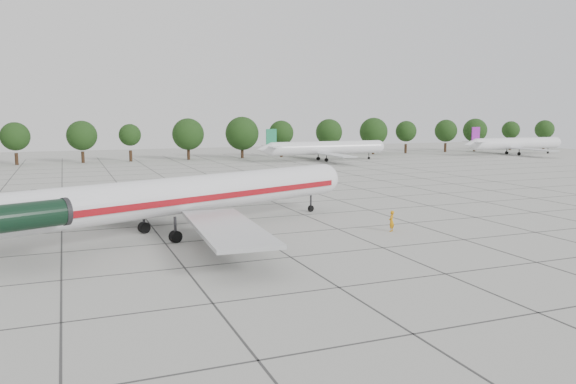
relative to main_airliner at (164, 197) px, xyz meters
The scene contains 7 objects.
ground 8.74m from the main_airliner, 19.98° to the right, with size 260.00×260.00×0.00m, color #A5A59E.
apron_joints 14.81m from the main_airliner, 58.53° to the left, with size 170.00×170.00×0.02m, color #383838.
main_airliner is the anchor object (origin of this frame).
ground_crew 20.49m from the main_airliner, 15.67° to the right, with size 0.70×0.46×1.92m, color #CB800B.
bg_airliner_d 82.82m from the main_airliner, 54.73° to the left, with size 28.24×27.20×7.40m.
bg_airliner_e 122.50m from the main_airliner, 32.93° to the left, with size 28.24×27.20×7.40m.
tree_line 82.41m from the main_airliner, 92.90° to the left, with size 249.86×8.44×10.22m.
Camera 1 is at (-15.38, -46.03, 10.66)m, focal length 35.00 mm.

